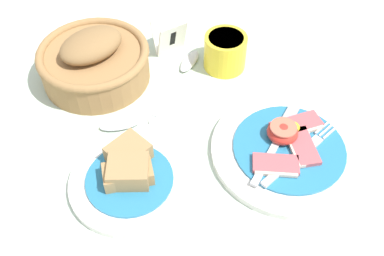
{
  "coord_description": "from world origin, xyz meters",
  "views": [
    {
      "loc": [
        -0.23,
        -0.34,
        0.59
      ],
      "look_at": [
        -0.02,
        0.11,
        0.02
      ],
      "focal_mm": 42.0,
      "sensor_mm": 36.0,
      "label": 1
    }
  ],
  "objects_px": {
    "number_card": "(169,36)",
    "teaspoon_by_saucer": "(184,70)",
    "bread_plate": "(129,176)",
    "teaspoon_near_cup": "(135,122)",
    "sugar_cup": "(225,51)",
    "breakfast_plate": "(288,148)",
    "bread_basket": "(94,61)"
  },
  "relations": [
    {
      "from": "number_card",
      "to": "breakfast_plate",
      "type": "bearing_deg",
      "value": -83.09
    },
    {
      "from": "bread_plate",
      "to": "number_card",
      "type": "bearing_deg",
      "value": 56.12
    },
    {
      "from": "number_card",
      "to": "teaspoon_by_saucer",
      "type": "height_order",
      "value": "number_card"
    },
    {
      "from": "breakfast_plate",
      "to": "bread_plate",
      "type": "relative_size",
      "value": 1.35
    },
    {
      "from": "number_card",
      "to": "teaspoon_near_cup",
      "type": "bearing_deg",
      "value": -136.45
    },
    {
      "from": "bread_basket",
      "to": "teaspoon_by_saucer",
      "type": "height_order",
      "value": "bread_basket"
    },
    {
      "from": "number_card",
      "to": "teaspoon_near_cup",
      "type": "xyz_separation_m",
      "value": [
        -0.13,
        -0.16,
        -0.03
      ]
    },
    {
      "from": "number_card",
      "to": "teaspoon_by_saucer",
      "type": "relative_size",
      "value": 0.47
    },
    {
      "from": "bread_plate",
      "to": "teaspoon_near_cup",
      "type": "bearing_deg",
      "value": 66.37
    },
    {
      "from": "breakfast_plate",
      "to": "bread_basket",
      "type": "distance_m",
      "value": 0.39
    },
    {
      "from": "teaspoon_by_saucer",
      "to": "teaspoon_near_cup",
      "type": "bearing_deg",
      "value": 171.92
    },
    {
      "from": "teaspoon_by_saucer",
      "to": "bread_plate",
      "type": "bearing_deg",
      "value": -174.21
    },
    {
      "from": "bread_basket",
      "to": "number_card",
      "type": "relative_size",
      "value": 2.84
    },
    {
      "from": "number_card",
      "to": "sugar_cup",
      "type": "bearing_deg",
      "value": -53.47
    },
    {
      "from": "number_card",
      "to": "teaspoon_by_saucer",
      "type": "bearing_deg",
      "value": -96.2
    },
    {
      "from": "bread_plate",
      "to": "sugar_cup",
      "type": "height_order",
      "value": "sugar_cup"
    },
    {
      "from": "number_card",
      "to": "teaspoon_near_cup",
      "type": "relative_size",
      "value": 0.38
    },
    {
      "from": "breakfast_plate",
      "to": "teaspoon_near_cup",
      "type": "xyz_separation_m",
      "value": [
        -0.21,
        0.16,
        -0.01
      ]
    },
    {
      "from": "bread_plate",
      "to": "bread_basket",
      "type": "distance_m",
      "value": 0.26
    },
    {
      "from": "sugar_cup",
      "to": "bread_basket",
      "type": "distance_m",
      "value": 0.25
    },
    {
      "from": "bread_plate",
      "to": "teaspoon_by_saucer",
      "type": "height_order",
      "value": "bread_plate"
    },
    {
      "from": "sugar_cup",
      "to": "number_card",
      "type": "bearing_deg",
      "value": 133.11
    },
    {
      "from": "teaspoon_by_saucer",
      "to": "teaspoon_near_cup",
      "type": "xyz_separation_m",
      "value": [
        -0.13,
        -0.09,
        0.0
      ]
    },
    {
      "from": "teaspoon_by_saucer",
      "to": "teaspoon_near_cup",
      "type": "relative_size",
      "value": 0.81
    },
    {
      "from": "breakfast_plate",
      "to": "teaspoon_by_saucer",
      "type": "bearing_deg",
      "value": 106.9
    },
    {
      "from": "sugar_cup",
      "to": "teaspoon_near_cup",
      "type": "xyz_separation_m",
      "value": [
        -0.21,
        -0.07,
        -0.03
      ]
    },
    {
      "from": "sugar_cup",
      "to": "teaspoon_by_saucer",
      "type": "relative_size",
      "value": 0.53
    },
    {
      "from": "breakfast_plate",
      "to": "sugar_cup",
      "type": "distance_m",
      "value": 0.24
    },
    {
      "from": "bread_plate",
      "to": "breakfast_plate",
      "type": "bearing_deg",
      "value": -11.4
    },
    {
      "from": "bread_basket",
      "to": "number_card",
      "type": "height_order",
      "value": "bread_basket"
    },
    {
      "from": "sugar_cup",
      "to": "number_card",
      "type": "height_order",
      "value": "number_card"
    },
    {
      "from": "number_card",
      "to": "bread_plate",
      "type": "bearing_deg",
      "value": -130.46
    }
  ]
}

